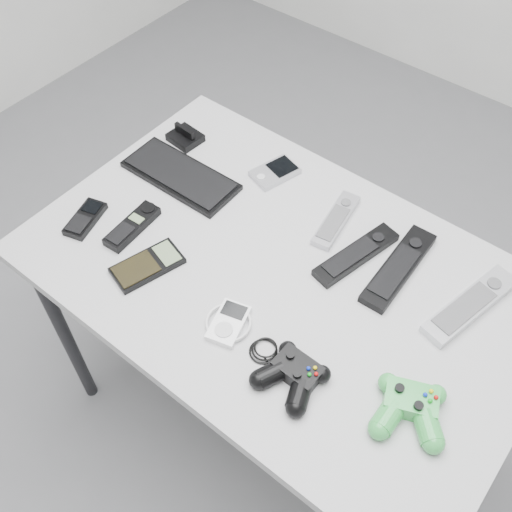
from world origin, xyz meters
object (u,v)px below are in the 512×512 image
Objects in this scene: remote_silver_a at (336,220)px; calculator at (147,265)px; pda_keyboard at (180,175)px; desk at (281,288)px; remote_black_b at (399,267)px; cordless_handset at (132,226)px; remote_silver_b at (470,305)px; pda at (275,172)px; mp3_player at (228,323)px; mobile_phone at (85,218)px; remote_black_a at (356,254)px; controller_green at (410,407)px; controller_black at (293,374)px.

remote_silver_a is 0.42m from calculator.
pda_keyboard reaches higher than calculator.
desk is 3.75× the size of pda_keyboard.
remote_black_b is 1.66× the size of cordless_handset.
calculator is at bearing -144.43° from remote_black_b.
remote_silver_b reaches higher than pda_keyboard.
remote_silver_b is at bearing -13.37° from remote_silver_a.
remote_silver_a is at bearing 71.94° from calculator.
pda is 1.12× the size of mp3_player.
calculator is at bearing -133.44° from remote_silver_a.
desk is at bearing 4.19° from mobile_phone.
calculator is at bearing -125.00° from remote_black_a.
remote_silver_a is 1.24× the size of controller_green.
cordless_handset reaches higher than calculator.
remote_silver_b reaches higher than remote_black_b.
mobile_phone is (-0.53, -0.29, -0.00)m from remote_black_a.
desk is 7.43× the size of cordless_handset.
remote_silver_b reaches higher than cordless_handset.
cordless_handset is at bearing 9.73° from mobile_phone.
calculator is 1.51× the size of mp3_player.
mp3_player is (0.22, -0.00, 0.00)m from calculator.
pda_keyboard is (-0.35, 0.07, 0.07)m from desk.
pda is 0.53× the size of controller_black.
pda is at bearing 125.76° from controller_green.
calculator is (-0.23, -0.17, 0.07)m from desk.
pda is at bearing 99.62° from mp3_player.
desk is 5.02× the size of remote_black_a.
desk is 9.63× the size of mobile_phone.
remote_black_a is at bearing 114.45° from controller_green.
remote_silver_a is at bearing 116.78° from controller_green.
desk is at bearing 132.85° from controller_black.
mobile_phone is at bearing -159.30° from desk.
desk is 7.65× the size of controller_green.
controller_green is (0.35, -0.29, 0.01)m from remote_silver_a.
remote_black_a is at bearing 12.23° from mobile_phone.
pda_keyboard is 0.74m from controller_green.
pda_keyboard is 0.43m from mp3_player.
controller_black is at bearing 177.68° from controller_green.
pda is 0.20m from remote_silver_a.
remote_silver_a is 0.10m from remote_black_a.
controller_green is (0.55, -0.33, 0.01)m from pda.
remote_black_b is (0.54, 0.08, 0.00)m from pda_keyboard.
desk is at bearing 52.56° from calculator.
remote_black_b reaches higher than pda_keyboard.
mobile_phone is 0.79× the size of controller_green.
remote_black_a is 1.44× the size of calculator.
controller_black reaches higher than pda_keyboard.
remote_silver_b reaches higher than remote_silver_a.
remote_silver_a is 0.35m from mp3_player.
mobile_phone is 1.14× the size of mp3_player.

